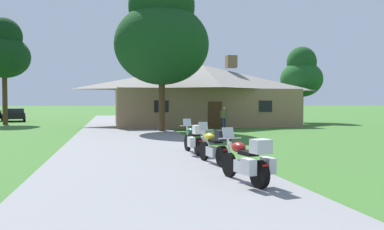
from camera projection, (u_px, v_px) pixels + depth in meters
ground_plane at (130, 138)px, 21.84m from camera, size 500.00×500.00×0.00m
asphalt_driveway at (132, 141)px, 19.88m from camera, size 6.40×80.00×0.06m
motorcycle_red_nearest_to_camera at (249, 161)px, 9.10m from camera, size 0.97×2.07×1.30m
motorcycle_yellow_second_in_row at (214, 147)px, 12.06m from camera, size 0.77×2.08×1.30m
motorcycle_green_farthest_in_row at (195, 139)px, 14.55m from camera, size 0.82×2.08×1.30m
stone_lodge at (202, 94)px, 34.10m from camera, size 15.97×9.15×6.27m
bystander_olive_shirt_near_lodge at (224, 117)px, 28.54m from camera, size 0.53×0.31×1.69m
tree_right_of_lodge at (301, 74)px, 38.96m from camera, size 4.26×4.26×7.72m
tree_left_far at (4, 51)px, 35.06m from camera, size 4.58×4.58×9.80m
tree_by_lodge_front at (162, 33)px, 26.32m from camera, size 6.51×6.51×11.06m
parked_black_suv_far_left at (16, 114)px, 41.31m from camera, size 2.80×4.89×1.40m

